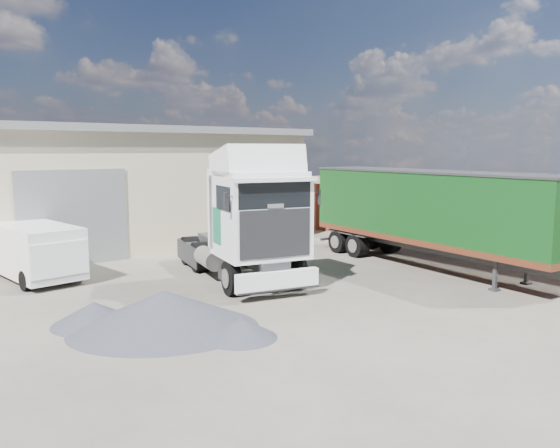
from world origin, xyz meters
TOP-DOWN VIEW (x-y plane):
  - ground at (0.00, 0.00)m, footprint 120.00×120.00m
  - brick_boundary_wall at (11.50, 6.00)m, footprint 0.35×26.00m
  - tractor_unit at (1.81, 3.82)m, footprint 3.81×7.03m
  - box_trailer at (8.40, 1.93)m, footprint 3.05×10.88m
  - panel_van at (-3.71, 8.51)m, footprint 2.47×4.73m
  - gravel_heap at (-2.47, 1.17)m, footprint 6.08×6.08m

SIDE VIEW (x-z plane):
  - ground at x=0.00m, z-range 0.00..0.00m
  - gravel_heap at x=-2.47m, z-range -0.03..0.92m
  - panel_van at x=-3.71m, z-range 0.03..1.87m
  - brick_boundary_wall at x=11.50m, z-range 0.00..2.50m
  - tractor_unit at x=1.81m, z-range -0.36..4.13m
  - box_trailer at x=8.40m, z-range 0.39..3.96m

